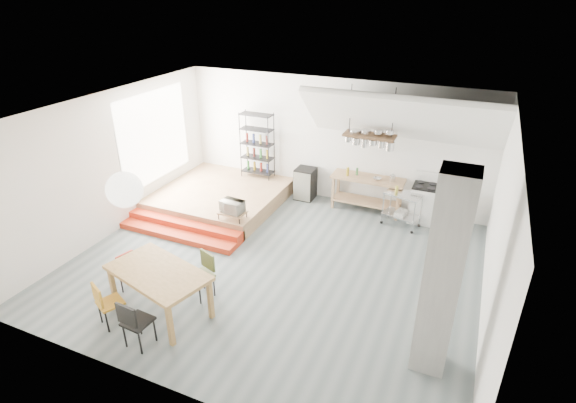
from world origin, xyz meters
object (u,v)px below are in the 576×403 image
at_px(dining_table, 158,276).
at_px(mini_fridge, 305,184).
at_px(stove, 424,203).
at_px(rolling_cart, 402,205).

relative_size(dining_table, mini_fridge, 2.33).
xyz_separation_m(stove, mini_fridge, (-3.09, 0.04, -0.06)).
bearing_deg(mini_fridge, stove, -0.82).
distance_m(stove, rolling_cart, 0.63).
relative_size(stove, dining_table, 0.59).
bearing_deg(rolling_cart, dining_table, -109.46).
bearing_deg(mini_fridge, dining_table, -96.34).
relative_size(dining_table, rolling_cart, 2.13).
bearing_deg(stove, rolling_cart, -133.25).
height_order(rolling_cart, mini_fridge, mini_fridge).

